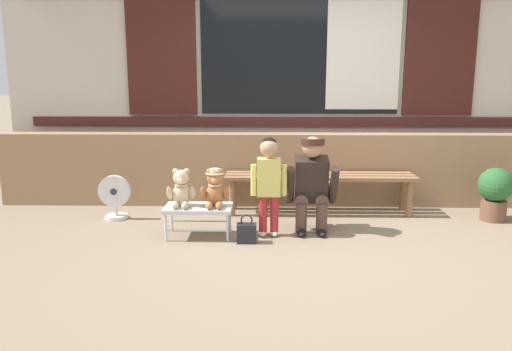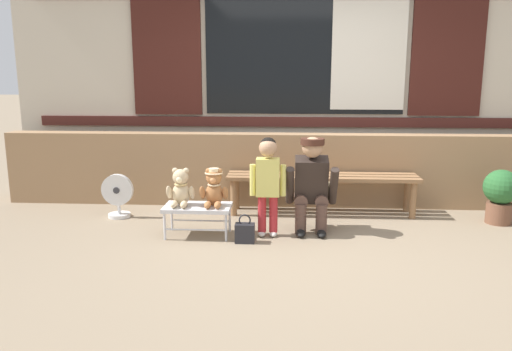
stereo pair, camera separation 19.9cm
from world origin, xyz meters
The scene contains 12 objects.
ground_plane centered at (0.00, 0.00, 0.00)m, with size 60.00×60.00×0.00m, color #84725B.
brick_low_wall centered at (0.00, 1.43, 0.42)m, with size 7.08×0.25×0.85m, color #997551.
shop_facade centered at (0.00, 1.94, 1.81)m, with size 7.22×0.26×3.61m.
wooden_bench_long centered at (0.19, 1.06, 0.37)m, with size 2.10×0.40×0.44m.
small_display_bench centered at (-1.05, 0.20, 0.27)m, with size 0.64×0.36×0.30m.
teddy_bear_plain centered at (-1.21, 0.20, 0.46)m, with size 0.28×0.26×0.36m.
teddy_bear_with_hat centered at (-0.89, 0.20, 0.47)m, with size 0.28×0.27×0.36m.
child_standing centered at (-0.38, 0.24, 0.59)m, with size 0.35×0.18×0.96m.
adult_crouching centered at (0.05, 0.41, 0.48)m, with size 0.50×0.49×0.95m.
handbag_on_ground centered at (-0.58, 0.03, 0.10)m, with size 0.18×0.11×0.27m.
potted_plant centered at (2.02, 0.80, 0.32)m, with size 0.36×0.36×0.57m.
floor_fan centered at (-2.02, 0.77, 0.24)m, with size 0.34×0.24×0.48m.
Camera 1 is at (-0.39, -4.44, 1.56)m, focal length 35.42 mm.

